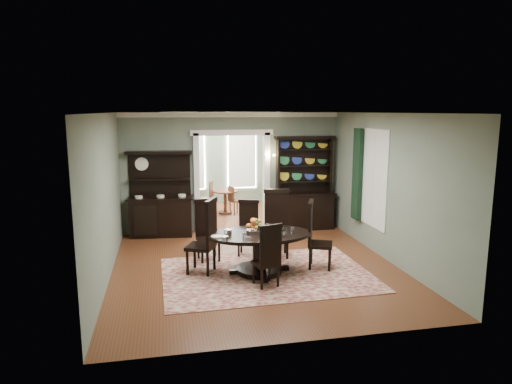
% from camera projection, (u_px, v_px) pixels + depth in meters
% --- Properties ---
extents(room, '(5.51, 6.01, 3.01)m').
position_uv_depth(room, '(255.00, 188.00, 8.74)').
color(room, brown).
rests_on(room, ground).
extents(parlor, '(3.51, 3.50, 3.01)m').
position_uv_depth(parlor, '(220.00, 161.00, 14.05)').
color(parlor, brown).
rests_on(parlor, ground).
extents(doorway_trim, '(2.08, 0.25, 2.57)m').
position_uv_depth(doorway_trim, '(232.00, 167.00, 11.59)').
color(doorway_trim, white).
rests_on(doorway_trim, floor).
extents(right_window, '(0.15, 1.47, 2.12)m').
position_uv_depth(right_window, '(366.00, 176.00, 10.13)').
color(right_window, white).
rests_on(right_window, wall_right).
extents(wall_sconce, '(0.27, 0.21, 0.21)m').
position_uv_depth(wall_sconce, '(270.00, 157.00, 11.58)').
color(wall_sconce, '#B87F31').
rests_on(wall_sconce, back_wall_right).
extents(rug, '(3.91, 2.77, 0.01)m').
position_uv_depth(rug, '(267.00, 274.00, 8.58)').
color(rug, maroon).
rests_on(rug, floor).
extents(dining_table, '(2.01, 1.88, 0.78)m').
position_uv_depth(dining_table, '(259.00, 245.00, 8.59)').
color(dining_table, black).
rests_on(dining_table, rug).
extents(centerpiece, '(1.58, 1.02, 0.26)m').
position_uv_depth(centerpiece, '(254.00, 229.00, 8.57)').
color(centerpiece, silver).
rests_on(centerpiece, dining_table).
extents(chair_far_left, '(0.52, 0.50, 1.26)m').
position_uv_depth(chair_far_left, '(207.00, 228.00, 9.38)').
color(chair_far_left, black).
rests_on(chair_far_left, rug).
extents(chair_far_mid, '(0.55, 0.53, 1.17)m').
position_uv_depth(chair_far_mid, '(248.00, 226.00, 9.74)').
color(chair_far_mid, black).
rests_on(chair_far_mid, rug).
extents(chair_far_right, '(0.59, 0.57, 1.41)m').
position_uv_depth(chair_far_right, '(277.00, 221.00, 9.63)').
color(chair_far_right, black).
rests_on(chair_far_right, rug).
extents(chair_end_left, '(0.68, 0.69, 1.44)m').
position_uv_depth(chair_end_left, '(207.00, 234.00, 8.54)').
color(chair_end_left, black).
rests_on(chair_end_left, rug).
extents(chair_end_right, '(0.62, 0.63, 1.33)m').
position_uv_depth(chair_end_right, '(315.00, 233.00, 8.85)').
color(chair_end_right, black).
rests_on(chair_end_right, rug).
extents(chair_near, '(0.51, 0.49, 1.15)m').
position_uv_depth(chair_near, '(268.00, 254.00, 7.85)').
color(chair_near, black).
rests_on(chair_near, rug).
extents(sideboard, '(1.63, 0.71, 2.08)m').
position_uv_depth(sideboard, '(161.00, 207.00, 11.15)').
color(sideboard, black).
rests_on(sideboard, floor).
extents(welsh_dresser, '(1.55, 0.59, 2.41)m').
position_uv_depth(welsh_dresser, '(304.00, 195.00, 11.83)').
color(welsh_dresser, black).
rests_on(welsh_dresser, floor).
extents(parlor_table, '(0.75, 0.75, 0.69)m').
position_uv_depth(parlor_table, '(225.00, 199.00, 13.59)').
color(parlor_table, '#5D2E1A').
rests_on(parlor_table, parlor_floor).
extents(parlor_chair_left, '(0.48, 0.47, 1.03)m').
position_uv_depth(parlor_chair_left, '(207.00, 197.00, 13.32)').
color(parlor_chair_left, '#5D2E1A').
rests_on(parlor_chair_left, parlor_floor).
extents(parlor_chair_right, '(0.40, 0.39, 0.85)m').
position_uv_depth(parlor_chair_right, '(234.00, 199.00, 13.47)').
color(parlor_chair_right, '#5D2E1A').
rests_on(parlor_chair_right, parlor_floor).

